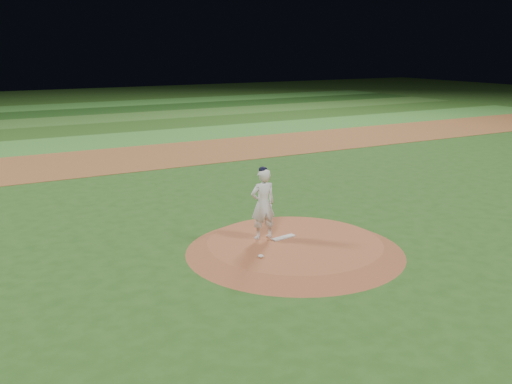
% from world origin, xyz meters
% --- Properties ---
extents(ground, '(120.00, 120.00, 0.00)m').
position_xyz_m(ground, '(0.00, 0.00, 0.00)').
color(ground, '#254E19').
rests_on(ground, ground).
extents(infield_dirt_band, '(70.00, 6.00, 0.02)m').
position_xyz_m(infield_dirt_band, '(0.00, 14.00, 0.01)').
color(infield_dirt_band, brown).
rests_on(infield_dirt_band, ground).
extents(outfield_stripe_0, '(70.00, 5.00, 0.02)m').
position_xyz_m(outfield_stripe_0, '(0.00, 19.50, 0.01)').
color(outfield_stripe_0, '#37792C').
rests_on(outfield_stripe_0, ground).
extents(outfield_stripe_1, '(70.00, 5.00, 0.02)m').
position_xyz_m(outfield_stripe_1, '(0.00, 24.50, 0.01)').
color(outfield_stripe_1, '#244B18').
rests_on(outfield_stripe_1, ground).
extents(outfield_stripe_2, '(70.00, 5.00, 0.02)m').
position_xyz_m(outfield_stripe_2, '(0.00, 29.50, 0.01)').
color(outfield_stripe_2, '#356424').
rests_on(outfield_stripe_2, ground).
extents(outfield_stripe_3, '(70.00, 5.00, 0.02)m').
position_xyz_m(outfield_stripe_3, '(0.00, 34.50, 0.01)').
color(outfield_stripe_3, '#1A4115').
rests_on(outfield_stripe_3, ground).
extents(outfield_stripe_4, '(70.00, 5.00, 0.02)m').
position_xyz_m(outfield_stripe_4, '(0.00, 39.50, 0.01)').
color(outfield_stripe_4, '#33762A').
rests_on(outfield_stripe_4, ground).
extents(outfield_stripe_5, '(70.00, 5.00, 0.02)m').
position_xyz_m(outfield_stripe_5, '(0.00, 44.50, 0.01)').
color(outfield_stripe_5, '#234917').
rests_on(outfield_stripe_5, ground).
extents(pitchers_mound, '(5.50, 5.50, 0.25)m').
position_xyz_m(pitchers_mound, '(0.00, 0.00, 0.12)').
color(pitchers_mound, '#9A502F').
rests_on(pitchers_mound, ground).
extents(pitching_rubber, '(0.70, 0.27, 0.03)m').
position_xyz_m(pitching_rubber, '(-0.09, 0.39, 0.27)').
color(pitching_rubber, beige).
rests_on(pitching_rubber, pitchers_mound).
extents(rosin_bag, '(0.13, 0.13, 0.07)m').
position_xyz_m(rosin_bag, '(-1.29, -0.53, 0.29)').
color(rosin_bag, silver).
rests_on(rosin_bag, pitchers_mound).
extents(pitcher_on_mound, '(0.69, 0.48, 1.88)m').
position_xyz_m(pitcher_on_mound, '(-0.56, 0.63, 1.17)').
color(pitcher_on_mound, silver).
rests_on(pitcher_on_mound, pitchers_mound).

